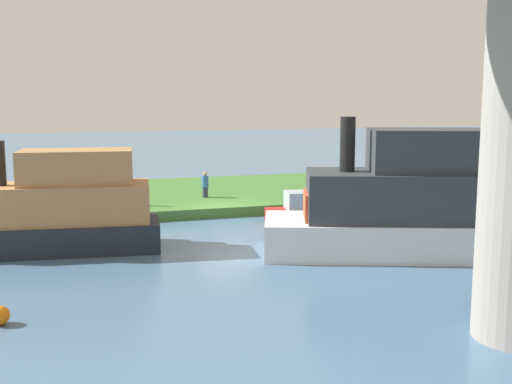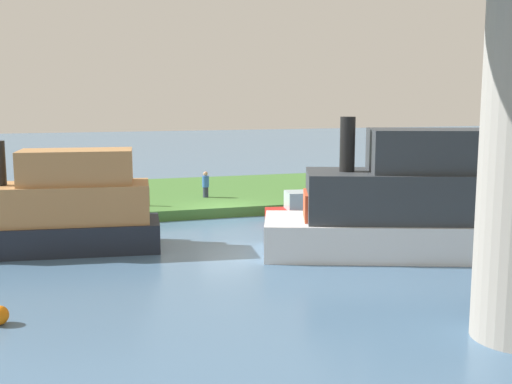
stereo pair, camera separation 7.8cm
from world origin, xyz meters
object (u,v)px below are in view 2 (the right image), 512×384
(mooring_post, at_px, (147,197))
(skiff_small, at_px, (467,183))
(person_on_bank, at_px, (206,184))
(houseboat_blue, at_px, (56,210))
(motorboat_red, at_px, (410,204))
(pontoon_yellow, at_px, (314,213))

(mooring_post, xyz_separation_m, skiff_small, (-15.36, 4.28, 0.58))
(person_on_bank, xyz_separation_m, skiff_small, (-12.02, 6.04, 0.34))
(person_on_bank, distance_m, mooring_post, 3.79)
(houseboat_blue, relative_size, motorboat_red, 0.81)
(person_on_bank, bearing_deg, skiff_small, 153.30)
(person_on_bank, xyz_separation_m, motorboat_red, (-4.85, 12.47, 0.69))
(person_on_bank, distance_m, houseboat_blue, 10.98)
(motorboat_red, bearing_deg, mooring_post, -52.57)
(person_on_bank, height_order, pontoon_yellow, person_on_bank)
(skiff_small, bearing_deg, motorboat_red, 41.93)
(person_on_bank, distance_m, motorboat_red, 13.40)
(skiff_small, bearing_deg, mooring_post, -15.56)
(houseboat_blue, bearing_deg, pontoon_yellow, -171.44)
(houseboat_blue, height_order, skiff_small, houseboat_blue)
(mooring_post, height_order, pontoon_yellow, pontoon_yellow)
(pontoon_yellow, relative_size, motorboat_red, 0.46)
(motorboat_red, distance_m, skiff_small, 9.63)
(person_on_bank, bearing_deg, houseboat_blue, 46.02)
(motorboat_red, height_order, skiff_small, motorboat_red)
(person_on_bank, bearing_deg, mooring_post, 27.80)
(person_on_bank, height_order, skiff_small, skiff_small)
(pontoon_yellow, height_order, motorboat_red, motorboat_red)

